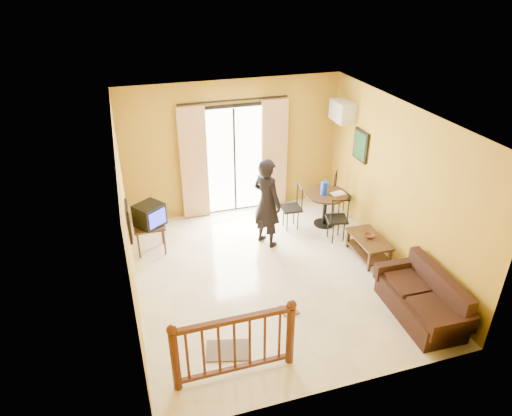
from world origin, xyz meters
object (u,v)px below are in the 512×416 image
object	(u,v)px
television	(150,215)
sofa	(423,300)
dining_table	(325,200)
coffee_table	(369,244)
standing_person	(267,203)

from	to	relation	value
television	sofa	bearing A→B (deg)	-74.71
dining_table	coffee_table	bearing A→B (deg)	-78.18
television	coffee_table	bearing A→B (deg)	-55.89
sofa	dining_table	bearing A→B (deg)	97.40
coffee_table	dining_table	bearing A→B (deg)	101.82
dining_table	coffee_table	size ratio (longest dim) A/B	0.94
television	sofa	distance (m)	4.79
television	coffee_table	size ratio (longest dim) A/B	0.68
coffee_table	television	bearing A→B (deg)	160.10
sofa	standing_person	xyz separation A→B (m)	(-1.61, 2.63, 0.59)
television	coffee_table	distance (m)	3.98
dining_table	standing_person	world-z (taller)	standing_person
television	standing_person	size ratio (longest dim) A/B	0.36
sofa	standing_person	bearing A→B (deg)	123.67
sofa	television	bearing A→B (deg)	143.40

